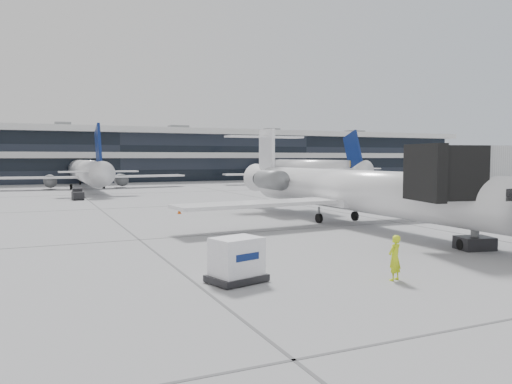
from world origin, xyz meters
name	(u,v)px	position (x,y,z in m)	size (l,w,h in m)	color
ground	(284,230)	(0.00, 0.00, 0.00)	(220.00, 220.00, 0.00)	gray
terminal	(112,158)	(0.00, 82.00, 5.00)	(170.00, 22.00, 10.00)	black
bg_jet_center	(86,188)	(-8.00, 55.00, 0.00)	(32.00, 40.00, 9.60)	silver
bg_jet_right	(300,183)	(32.00, 55.00, 0.00)	(32.00, 40.00, 9.60)	silver
regional_jet	(347,189)	(5.99, 1.07, 2.69)	(27.37, 34.05, 7.88)	white
ramp_worker	(395,258)	(-2.33, -14.53, 0.95)	(0.69, 0.45, 1.89)	#D4F219
cargo_uld	(237,260)	(-8.40, -12.14, 0.90)	(2.56, 2.16, 1.80)	black
traffic_cone	(179,211)	(-3.94, 12.87, 0.25)	(0.45, 0.45, 0.53)	#D64E0B
far_tug	(78,195)	(-11.09, 32.30, 0.61)	(1.34, 2.17, 1.35)	black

